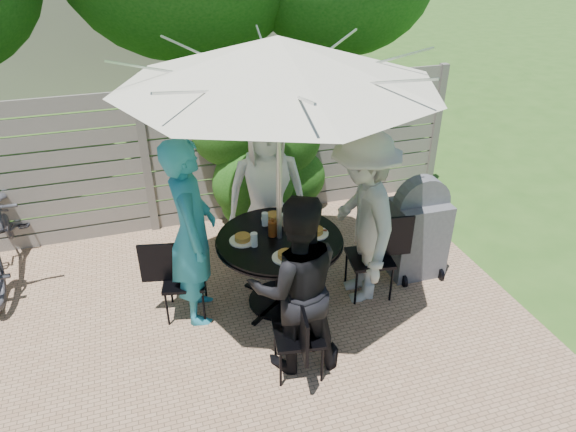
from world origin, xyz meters
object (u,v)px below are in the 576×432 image
object	(u,v)px
glass_back	(265,219)
person_right	(362,219)
person_back	(267,191)
umbrella	(278,61)
bicycle	(0,228)
plate_front	(286,256)
glass_left	(254,240)
plate_back	(274,217)
chair_right	(370,271)
glass_right	(303,224)
chair_left	(185,293)
plate_right	(315,232)
chair_front	(298,349)
patio_table	(280,258)
person_left	(192,233)
coffee_cup	(286,220)
person_front	(296,286)
syrup_jug	(272,228)
bbq_grill	(417,231)
plate_left	(243,239)
chair_back	(266,233)

from	to	relation	value
glass_back	person_right	bearing A→B (deg)	-22.61
person_back	umbrella	bearing A→B (deg)	-90.00
person_right	bicycle	size ratio (longest dim) A/B	0.89
person_back	plate_front	distance (m)	1.19
umbrella	glass_left	bearing A→B (deg)	-165.09
plate_back	chair_right	bearing A→B (deg)	-27.55
glass_right	chair_left	bearing A→B (deg)	177.76
chair_right	plate_right	size ratio (longest dim) A/B	3.50
chair_front	chair_right	size ratio (longest dim) A/B	0.94
patio_table	person_left	world-z (taller)	person_left
glass_left	coffee_cup	distance (m)	0.48
person_back	glass_back	size ratio (longest dim) A/B	12.92
chair_right	person_front	bearing A→B (deg)	41.31
person_front	syrup_jug	distance (m)	0.88
plate_back	bbq_grill	bearing A→B (deg)	-10.14
patio_table	person_back	bearing A→B (deg)	82.91
syrup_jug	bbq_grill	world-z (taller)	bbq_grill
umbrella	plate_back	world-z (taller)	umbrella
person_front	glass_back	bearing A→B (deg)	-84.50
person_front	patio_table	bearing A→B (deg)	-90.00
plate_left	syrup_jug	xyz separation A→B (m)	(0.30, 0.01, 0.06)
plate_left	glass_right	world-z (taller)	glass_right
chair_front	plate_right	distance (m)	1.18
person_left	bbq_grill	world-z (taller)	person_left
person_back	glass_right	bearing A→B (deg)	-70.30
glass_back	glass_right	size ratio (longest dim) A/B	1.00
person_right	bicycle	world-z (taller)	person_right
glass_back	chair_left	bearing A→B (deg)	-170.35
plate_front	coffee_cup	xyz separation A→B (m)	(0.17, 0.56, 0.04)
chair_front	glass_right	world-z (taller)	glass_right
person_left	bbq_grill	xyz separation A→B (m)	(2.42, -0.02, -0.41)
plate_front	bicycle	distance (m)	3.32
chair_back	syrup_jug	xyz separation A→B (m)	(-0.17, -0.90, 0.61)
bicycle	chair_back	bearing A→B (deg)	-11.83
umbrella	plate_left	world-z (taller)	umbrella
plate_left	syrup_jug	world-z (taller)	syrup_jug
glass_back	bbq_grill	xyz separation A→B (m)	(1.67, -0.19, -0.34)
person_right	plate_back	distance (m)	0.91
person_front	glass_left	xyz separation A→B (m)	(-0.17, 0.75, 0.04)
person_front	chair_right	world-z (taller)	person_front
chair_left	chair_right	world-z (taller)	chair_right
patio_table	person_left	distance (m)	0.92
chair_front	syrup_jug	bearing A→B (deg)	5.21
umbrella	coffee_cup	distance (m)	1.65
plate_left	plate_right	size ratio (longest dim) A/B	1.00
glass_back	coffee_cup	xyz separation A→B (m)	(0.20, -0.06, -0.01)
person_back	plate_front	xyz separation A→B (m)	(-0.15, -1.18, -0.07)
plate_front	glass_right	bearing A→B (deg)	53.73
plate_front	glass_right	size ratio (longest dim) A/B	1.86
bbq_grill	plate_right	bearing A→B (deg)	-172.91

